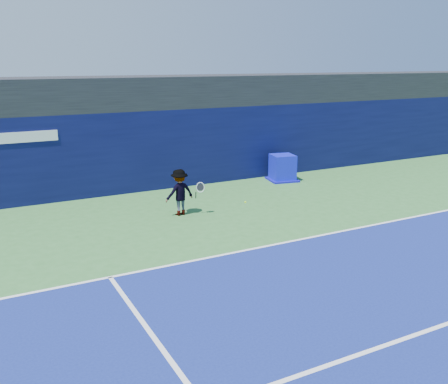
{
  "coord_description": "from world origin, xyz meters",
  "views": [
    {
      "loc": [
        -7.58,
        -7.48,
        4.78
      ],
      "look_at": [
        -0.91,
        5.2,
        1.0
      ],
      "focal_mm": 40.0,
      "sensor_mm": 36.0,
      "label": 1
    }
  ],
  "objects": [
    {
      "name": "service_line",
      "position": [
        0.0,
        -2.0,
        0.01
      ],
      "size": [
        24.0,
        0.1,
        0.01
      ],
      "primitive_type": "cube",
      "color": "white",
      "rests_on": "ground"
    },
    {
      "name": "stadium_band",
      "position": [
        0.0,
        11.5,
        3.6
      ],
      "size": [
        36.0,
        3.0,
        1.2
      ],
      "primitive_type": "cube",
      "color": "black",
      "rests_on": "back_wall_assembly"
    },
    {
      "name": "tennis_player",
      "position": [
        -1.71,
        6.69,
        0.74
      ],
      "size": [
        1.23,
        0.7,
        1.48
      ],
      "color": "silver",
      "rests_on": "ground"
    },
    {
      "name": "tennis_ball",
      "position": [
        -0.6,
        4.46,
        0.83
      ],
      "size": [
        0.06,
        0.06,
        0.06
      ],
      "color": "#B8EA1A",
      "rests_on": "ground"
    },
    {
      "name": "equipment_cart",
      "position": [
        3.86,
        9.1,
        0.49
      ],
      "size": [
        1.31,
        1.31,
        1.07
      ],
      "color": "#0E12C6",
      "rests_on": "ground"
    },
    {
      "name": "back_wall_assembly",
      "position": [
        -0.0,
        10.5,
        1.5
      ],
      "size": [
        36.0,
        1.03,
        3.0
      ],
      "color": "#0A0D39",
      "rests_on": "ground"
    },
    {
      "name": "ground",
      "position": [
        0.0,
        0.0,
        0.0
      ],
      "size": [
        80.0,
        80.0,
        0.0
      ],
      "primitive_type": "plane",
      "color": "#347032",
      "rests_on": "ground"
    },
    {
      "name": "baseline",
      "position": [
        0.0,
        3.0,
        0.01
      ],
      "size": [
        24.0,
        0.1,
        0.01
      ],
      "primitive_type": "cube",
      "color": "white",
      "rests_on": "ground"
    }
  ]
}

